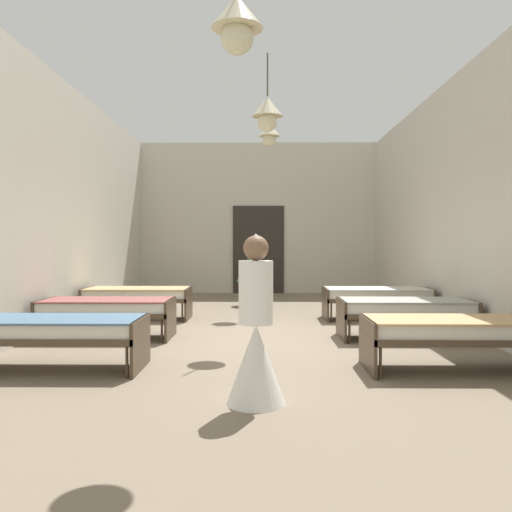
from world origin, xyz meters
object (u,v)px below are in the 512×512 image
at_px(nurse_near_aisle, 256,343).
at_px(bed_left_row_1, 107,308).
at_px(bed_right_row_1, 405,309).
at_px(bed_left_row_2, 138,295).
at_px(bed_left_row_0, 57,330).
at_px(bed_right_row_2, 376,295).
at_px(bed_right_row_0, 453,331).
at_px(potted_plant, 250,272).

bearing_deg(nurse_near_aisle, bed_left_row_1, -161.37).
height_order(bed_right_row_1, bed_left_row_2, same).
height_order(bed_left_row_0, bed_right_row_1, same).
bearing_deg(nurse_near_aisle, bed_left_row_0, -135.36).
bearing_deg(nurse_near_aisle, bed_right_row_2, 139.88).
bearing_deg(bed_right_row_1, bed_left_row_0, -156.45).
relative_size(bed_left_row_0, bed_right_row_0, 1.00).
xyz_separation_m(bed_right_row_0, bed_left_row_2, (-4.36, 3.80, 0.00)).
bearing_deg(bed_right_row_1, potted_plant, 120.57).
bearing_deg(bed_right_row_2, bed_right_row_1, -90.00).
bearing_deg(bed_right_row_0, bed_left_row_1, 156.45).
bearing_deg(bed_left_row_2, bed_left_row_1, -90.00).
relative_size(bed_left_row_1, potted_plant, 1.62).
bearing_deg(bed_left_row_2, bed_right_row_0, -41.08).
bearing_deg(bed_right_row_0, bed_right_row_2, 90.00).
relative_size(bed_right_row_0, bed_right_row_1, 1.00).
xyz_separation_m(bed_left_row_0, bed_left_row_1, (0.00, 1.90, 0.00)).
bearing_deg(bed_right_row_2, bed_left_row_2, 180.00).
bearing_deg(potted_plant, bed_left_row_2, -134.29).
xyz_separation_m(nurse_near_aisle, potted_plant, (-0.20, 7.07, 0.21)).
bearing_deg(bed_right_row_1, nurse_near_aisle, -124.68).
relative_size(nurse_near_aisle, potted_plant, 1.26).
bearing_deg(bed_left_row_0, bed_left_row_1, 90.00).
bearing_deg(potted_plant, bed_right_row_0, -68.23).
height_order(bed_right_row_0, nurse_near_aisle, nurse_near_aisle).
height_order(bed_left_row_1, potted_plant, potted_plant).
height_order(bed_left_row_1, bed_left_row_2, same).
relative_size(bed_left_row_1, bed_right_row_1, 1.00).
bearing_deg(bed_left_row_1, bed_right_row_1, 0.00).
bearing_deg(nurse_near_aisle, bed_left_row_2, -173.02).
xyz_separation_m(bed_left_row_2, nurse_near_aisle, (2.21, -5.00, 0.09)).
relative_size(bed_left_row_0, bed_right_row_1, 1.00).
bearing_deg(potted_plant, bed_right_row_1, -59.43).
height_order(bed_left_row_0, potted_plant, potted_plant).
height_order(bed_right_row_2, potted_plant, potted_plant).
xyz_separation_m(bed_right_row_0, nurse_near_aisle, (-2.14, -1.20, 0.09)).
xyz_separation_m(bed_left_row_2, bed_right_row_2, (4.36, 0.00, 0.00)).
distance_m(bed_right_row_1, nurse_near_aisle, 3.77).
distance_m(bed_left_row_1, nurse_near_aisle, 3.81).
relative_size(bed_right_row_2, potted_plant, 1.62).
relative_size(bed_left_row_1, nurse_near_aisle, 1.28).
distance_m(bed_left_row_0, bed_right_row_2, 5.78).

